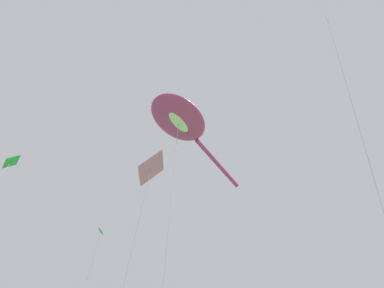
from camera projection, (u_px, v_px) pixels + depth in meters
big_show_kite at (181, 121)px, 23.79m from camera, size 8.67×7.37×19.08m
small_kite_tiny_distant at (0, 177)px, 13.94m from camera, size 1.30×4.20×11.33m
small_kite_delta_white at (150, 174)px, 13.63m from camera, size 1.73×1.31×10.60m
small_kite_triangle_green at (92, 263)px, 30.16m from camera, size 1.66×2.48×18.18m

